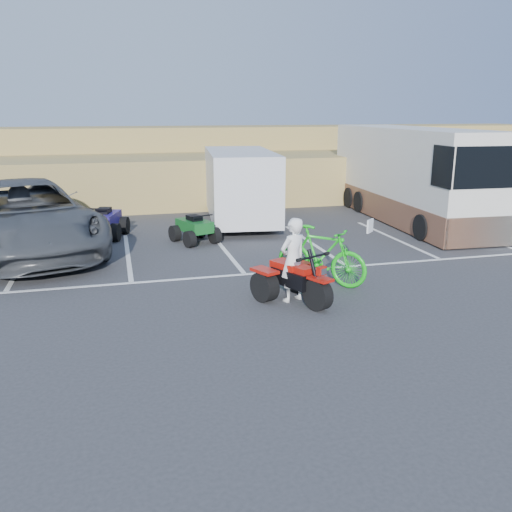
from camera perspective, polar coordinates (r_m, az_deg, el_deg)
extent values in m
plane|color=#333336|center=(10.98, 1.76, -5.49)|extent=(100.00, 100.00, 0.00)
cube|color=white|center=(15.55, -23.32, -0.54)|extent=(0.12, 5.00, 0.01)
cube|color=white|center=(15.35, -13.34, 0.11)|extent=(0.12, 5.00, 0.01)
cube|color=white|center=(15.63, -3.41, 0.76)|extent=(0.12, 5.00, 0.01)
cube|color=white|center=(16.35, 5.90, 1.35)|extent=(0.12, 5.00, 0.01)
cube|color=white|center=(17.47, 14.24, 1.84)|extent=(0.12, 5.00, 0.01)
cube|color=white|center=(18.90, 21.44, 2.24)|extent=(0.12, 5.00, 0.01)
cube|color=white|center=(13.18, -1.18, -1.94)|extent=(28.00, 0.12, 0.01)
cube|color=#9C8A46|center=(24.21, -7.70, 8.14)|extent=(40.00, 6.00, 2.00)
cube|color=#9C8A46|center=(27.58, -8.70, 11.02)|extent=(40.00, 4.00, 2.20)
imported|color=white|center=(11.17, 3.91, -0.41)|extent=(0.76, 0.65, 1.76)
imported|color=#14BF19|center=(12.42, 6.87, 0.08)|extent=(1.98, 2.05, 1.34)
imported|color=#414448|center=(16.33, -23.15, 3.76)|extent=(5.24, 7.83, 2.00)
cube|color=silver|center=(19.05, -1.67, 7.62)|extent=(2.78, 5.61, 2.25)
cylinder|color=black|center=(19.21, -1.65, 4.42)|extent=(2.04, 0.86, 0.63)
cube|color=silver|center=(20.38, 15.88, 8.30)|extent=(2.69, 9.08, 3.23)
cube|color=brown|center=(20.54, 15.65, 5.07)|extent=(2.73, 9.08, 0.90)
cube|color=black|center=(16.47, 23.30, 8.55)|extent=(2.06, 0.12, 1.17)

